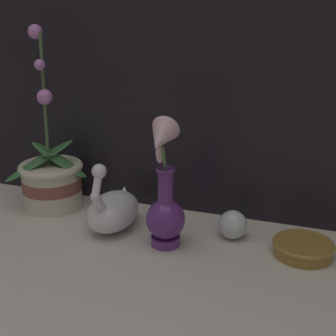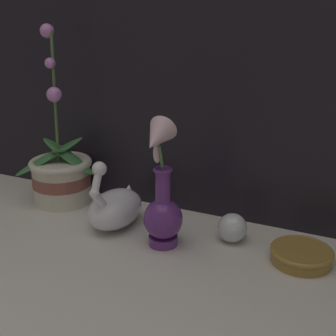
# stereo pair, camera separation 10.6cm
# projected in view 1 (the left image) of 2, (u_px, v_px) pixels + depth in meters

# --- Properties ---
(ground_plane) EXTENTS (2.80, 2.80, 0.00)m
(ground_plane) POSITION_uv_depth(u_px,v_px,m) (136.00, 261.00, 1.00)
(ground_plane) COLOR beige
(orchid_potted_plant) EXTENTS (0.20, 0.21, 0.47)m
(orchid_potted_plant) POSITION_uv_depth(u_px,v_px,m) (51.00, 178.00, 1.24)
(orchid_potted_plant) COLOR beige
(orchid_potted_plant) RESTS_ON ground_plane
(swan_figurine) EXTENTS (0.12, 0.20, 0.19)m
(swan_figurine) POSITION_uv_depth(u_px,v_px,m) (113.00, 209.00, 1.13)
(swan_figurine) COLOR white
(swan_figurine) RESTS_ON ground_plane
(blue_vase) EXTENTS (0.09, 0.12, 0.30)m
(blue_vase) POSITION_uv_depth(u_px,v_px,m) (164.00, 200.00, 1.02)
(blue_vase) COLOR #602D7F
(blue_vase) RESTS_ON ground_plane
(glass_sphere) EXTENTS (0.07, 0.07, 0.07)m
(glass_sphere) POSITION_uv_depth(u_px,v_px,m) (233.00, 225.00, 1.09)
(glass_sphere) COLOR silver
(glass_sphere) RESTS_ON ground_plane
(amber_dish) EXTENTS (0.13, 0.13, 0.03)m
(amber_dish) POSITION_uv_depth(u_px,v_px,m) (303.00, 247.00, 1.02)
(amber_dish) COLOR olive
(amber_dish) RESTS_ON ground_plane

